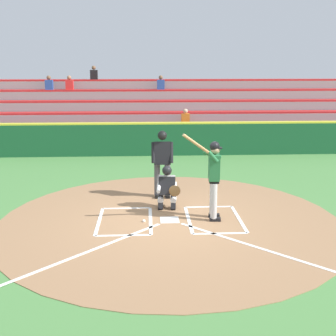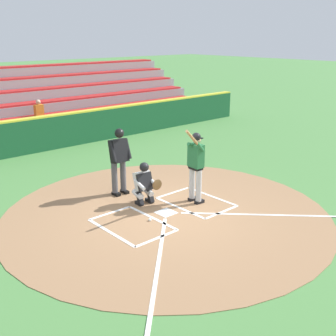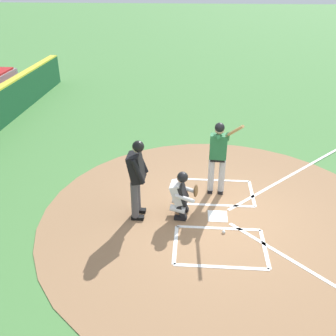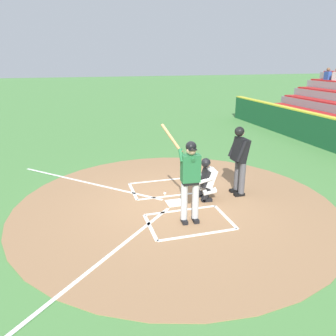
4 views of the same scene
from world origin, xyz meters
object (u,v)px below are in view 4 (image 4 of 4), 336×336
at_px(batter, 190,176).
at_px(baseball, 165,193).
at_px(catcher, 206,178).
at_px(plate_umpire, 240,156).

bearing_deg(batter, baseball, 3.85).
bearing_deg(baseball, batter, -176.15).
bearing_deg(batter, catcher, -38.77).
relative_size(catcher, plate_umpire, 0.61).
distance_m(batter, catcher, 1.41).
relative_size(batter, plate_umpire, 1.14).
height_order(batter, baseball, batter).
height_order(batter, catcher, batter).
relative_size(batter, baseball, 28.76).
bearing_deg(baseball, plate_umpire, -104.90).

